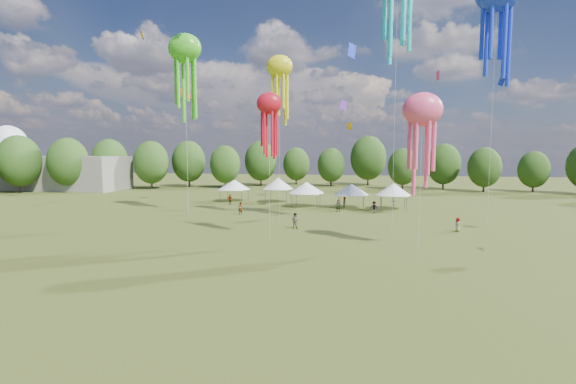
# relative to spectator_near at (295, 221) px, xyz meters

# --- Properties ---
(spectator_near) EXTENTS (1.06, 0.93, 1.83)m
(spectator_near) POSITION_rel_spectator_near_xyz_m (0.00, 0.00, 0.00)
(spectator_near) COLOR gray
(spectator_near) RESTS_ON ground
(spectators_far) EXTENTS (34.08, 22.67, 1.78)m
(spectators_far) POSITION_rel_spectator_near_xyz_m (4.36, 15.41, -0.05)
(spectators_far) COLOR gray
(spectators_far) RESTS_ON ground
(festival_tents) EXTENTS (33.38, 11.15, 4.44)m
(festival_tents) POSITION_rel_spectator_near_xyz_m (-1.84, 21.47, 2.23)
(festival_tents) COLOR #47474C
(festival_tents) RESTS_ON ground
(show_kites) EXTENTS (44.37, 18.72, 29.67)m
(show_kites) POSITION_rel_spectator_near_xyz_m (5.78, 3.48, 20.41)
(show_kites) COLOR yellow
(show_kites) RESTS_ON ground
(treeline) EXTENTS (201.57, 95.24, 13.43)m
(treeline) POSITION_rel_spectator_near_xyz_m (-0.85, 29.80, 5.63)
(treeline) COLOR #38281C
(treeline) RESTS_ON ground
(hangar) EXTENTS (40.00, 12.00, 8.00)m
(hangar) POSITION_rel_spectator_near_xyz_m (-68.98, 39.28, 3.08)
(hangar) COLOR gray
(hangar) RESTS_ON ground
(radome) EXTENTS (9.00, 9.00, 16.00)m
(radome) POSITION_rel_spectator_near_xyz_m (-84.98, 45.28, 9.07)
(radome) COLOR white
(radome) RESTS_ON ground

